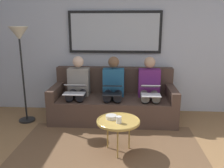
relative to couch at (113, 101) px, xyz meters
The scene contains 14 objects.
wall_rear 1.10m from the couch, 90.00° to the right, with size 6.00×0.12×2.60m, color #B7BCC6.
area_rug 1.30m from the couch, 90.00° to the left, with size 2.60×1.80×0.01m, color brown.
couch is the anchor object (origin of this frame).
framed_mirror 1.30m from the couch, 90.00° to the right, with size 1.74×0.05×0.78m.
coffee_table 1.23m from the couch, 96.34° to the left, with size 0.58×0.58×0.46m.
cup 1.32m from the couch, 96.38° to the left, with size 0.07×0.07×0.09m, color silver.
bowl 1.17m from the couch, 91.83° to the left, with size 0.15×0.15×0.05m, color beige.
person_left 0.71m from the couch, behind, with size 0.38×0.58×1.14m.
laptop_white 0.78m from the couch, 154.62° to the left, with size 0.32×0.37×0.16m.
person_middle 0.31m from the couch, 90.00° to the left, with size 0.38×0.58×1.14m.
laptop_black 0.45m from the couch, 90.00° to the left, with size 0.32×0.34×0.14m.
person_right 0.71m from the couch, ahead, with size 0.38×0.58×1.14m.
laptop_silver 0.78m from the couch, 25.78° to the left, with size 0.36×0.34×0.15m.
standing_lamp 1.90m from the couch, ahead, with size 0.32×0.32×1.66m.
Camera 1 is at (-0.24, 1.99, 1.69)m, focal length 37.61 mm.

